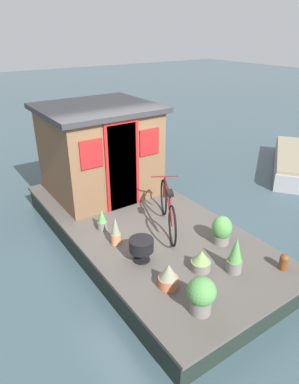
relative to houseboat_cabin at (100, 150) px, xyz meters
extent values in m
plane|color=#384C54|center=(-1.66, 0.00, -1.42)|extent=(60.00, 60.00, 0.00)
cube|color=#4C4742|center=(-1.66, 0.00, -0.98)|extent=(5.54, 2.65, 0.06)
cube|color=black|center=(-1.66, 0.00, -1.21)|extent=(5.43, 2.60, 0.41)
cube|color=brown|center=(0.01, 0.00, -0.06)|extent=(1.87, 2.07, 1.77)
cube|color=#28282B|center=(0.01, 0.00, 0.88)|extent=(2.07, 2.27, 0.10)
cube|color=#19334C|center=(-0.94, 0.00, -0.10)|extent=(0.04, 0.60, 1.70)
cube|color=maroon|center=(-0.95, 0.00, -0.05)|extent=(0.03, 0.72, 1.80)
cube|color=maroon|center=(-0.94, -0.62, 0.30)|extent=(0.03, 0.44, 0.52)
cube|color=maroon|center=(-0.94, 0.62, 0.30)|extent=(0.03, 0.44, 0.52)
torus|color=black|center=(-1.59, -0.51, -0.60)|extent=(0.62, 0.36, 0.69)
torus|color=black|center=(-2.51, -0.01, -0.60)|extent=(0.62, 0.36, 0.69)
cylinder|color=#4C1414|center=(-2.09, -0.24, -0.38)|extent=(0.88, 0.50, 0.47)
cylinder|color=#4C1414|center=(-1.94, -0.32, -0.18)|extent=(0.57, 0.33, 0.06)
cylinder|color=#4C1414|center=(-2.37, -0.09, -0.40)|extent=(0.34, 0.21, 0.43)
cylinder|color=#4C1414|center=(-1.63, -0.49, -0.38)|extent=(0.12, 0.09, 0.45)
cube|color=black|center=(-2.22, -0.17, -0.16)|extent=(0.22, 0.18, 0.06)
cylinder|color=#4C1414|center=(-1.67, -0.47, -0.13)|extent=(0.26, 0.45, 0.02)
cylinder|color=#C6754C|center=(-1.99, 0.77, -0.85)|extent=(0.17, 0.17, 0.19)
cone|color=gray|center=(-1.99, 0.77, -0.60)|extent=(0.15, 0.15, 0.32)
cylinder|color=slate|center=(-3.29, 0.05, -0.87)|extent=(0.30, 0.30, 0.14)
cone|color=#70934C|center=(-3.29, 0.05, -0.71)|extent=(0.27, 0.27, 0.19)
cylinder|color=#B2603D|center=(-3.31, 0.68, -0.87)|extent=(0.28, 0.28, 0.15)
cone|color=gray|center=(-3.31, 0.68, -0.68)|extent=(0.26, 0.26, 0.22)
cylinder|color=slate|center=(-3.92, 0.63, -0.85)|extent=(0.28, 0.28, 0.20)
sphere|color=#4C8942|center=(-3.92, 0.63, -0.62)|extent=(0.37, 0.37, 0.37)
cylinder|color=slate|center=(-1.45, 0.74, -0.87)|extent=(0.18, 0.18, 0.15)
cone|color=#4C8942|center=(-1.45, 0.74, -0.67)|extent=(0.16, 0.16, 0.24)
cylinder|color=slate|center=(-3.60, -0.32, -0.85)|extent=(0.23, 0.23, 0.19)
cone|color=#4C8942|center=(-3.60, -0.32, -0.56)|extent=(0.21, 0.21, 0.39)
cylinder|color=slate|center=(-2.95, -0.70, -0.87)|extent=(0.28, 0.28, 0.15)
ellipsoid|color=#4C8942|center=(-2.95, -0.70, -0.65)|extent=(0.33, 0.33, 0.41)
cylinder|color=black|center=(-2.60, 0.66, -0.66)|extent=(0.38, 0.38, 0.19)
cylinder|color=black|center=(-2.60, 0.66, -0.85)|extent=(0.04, 0.04, 0.19)
cylinder|color=black|center=(-2.60, 0.66, -0.94)|extent=(0.27, 0.27, 0.02)
cylinder|color=brown|center=(-3.98, -0.98, -0.85)|extent=(0.13, 0.13, 0.19)
sphere|color=brown|center=(-3.98, -0.98, -0.76)|extent=(0.14, 0.14, 0.14)
cube|color=#99999E|center=(-1.04, -5.61, -1.19)|extent=(2.86, 3.33, 0.45)
cube|color=gray|center=(-1.04, -5.61, -0.92)|extent=(2.74, 3.19, 0.08)
camera|label=1|loc=(-6.26, 3.01, 2.34)|focal=32.02mm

